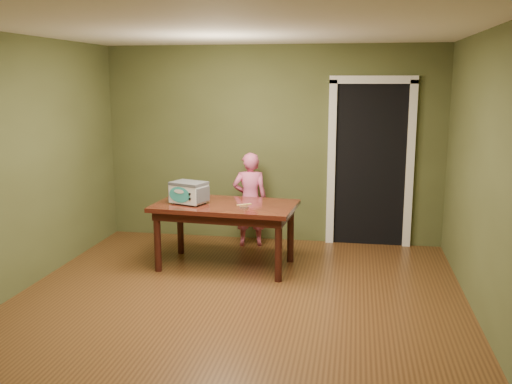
% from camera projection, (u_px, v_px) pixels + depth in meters
% --- Properties ---
extents(floor, '(5.00, 5.00, 0.00)m').
position_uv_depth(floor, '(232.00, 310.00, 5.42)').
color(floor, brown).
rests_on(floor, ground).
extents(room_shell, '(4.52, 5.02, 2.61)m').
position_uv_depth(room_shell, '(231.00, 130.00, 5.09)').
color(room_shell, '#4D542D').
rests_on(room_shell, ground).
extents(doorway, '(1.10, 0.66, 2.25)m').
position_uv_depth(doorway, '(370.00, 162.00, 7.68)').
color(doorway, black).
rests_on(doorway, ground).
extents(dining_table, '(1.66, 1.01, 0.75)m').
position_uv_depth(dining_table, '(225.00, 212.00, 6.56)').
color(dining_table, black).
rests_on(dining_table, floor).
extents(toy_oven, '(0.47, 0.39, 0.25)m').
position_uv_depth(toy_oven, '(189.00, 192.00, 6.53)').
color(toy_oven, '#4C4F54').
rests_on(toy_oven, dining_table).
extents(baking_pan, '(0.10, 0.10, 0.02)m').
position_uv_depth(baking_pan, '(244.00, 207.00, 6.32)').
color(baking_pan, silver).
rests_on(baking_pan, dining_table).
extents(spatula, '(0.16, 0.13, 0.01)m').
position_uv_depth(spatula, '(244.00, 204.00, 6.49)').
color(spatula, '#D0B55A').
rests_on(spatula, dining_table).
extents(child, '(0.50, 0.38, 1.23)m').
position_uv_depth(child, '(250.00, 199.00, 7.42)').
color(child, '#E55E8F').
rests_on(child, floor).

